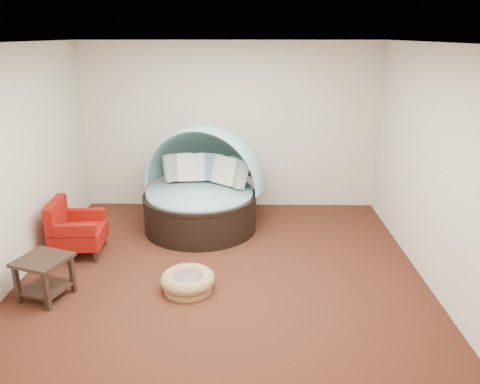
{
  "coord_description": "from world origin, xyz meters",
  "views": [
    {
      "loc": [
        0.32,
        -5.34,
        2.89
      ],
      "look_at": [
        0.2,
        0.6,
        0.88
      ],
      "focal_mm": 35.0,
      "sensor_mm": 36.0,
      "label": 1
    }
  ],
  "objects_px": {
    "canopy_daybed": "(202,181)",
    "pet_basket": "(188,281)",
    "side_table": "(44,272)",
    "red_armchair": "(74,230)"
  },
  "relations": [
    {
      "from": "pet_basket",
      "to": "side_table",
      "type": "distance_m",
      "value": 1.63
    },
    {
      "from": "red_armchair",
      "to": "side_table",
      "type": "xyz_separation_m",
      "value": [
        0.05,
        -1.12,
        -0.04
      ]
    },
    {
      "from": "canopy_daybed",
      "to": "side_table",
      "type": "bearing_deg",
      "value": -109.93
    },
    {
      "from": "red_armchair",
      "to": "side_table",
      "type": "bearing_deg",
      "value": -91.8
    },
    {
      "from": "canopy_daybed",
      "to": "pet_basket",
      "type": "bearing_deg",
      "value": -73.14
    },
    {
      "from": "canopy_daybed",
      "to": "side_table",
      "type": "height_order",
      "value": "canopy_daybed"
    },
    {
      "from": "canopy_daybed",
      "to": "pet_basket",
      "type": "distance_m",
      "value": 2.06
    },
    {
      "from": "red_armchair",
      "to": "side_table",
      "type": "relative_size",
      "value": 1.19
    },
    {
      "from": "pet_basket",
      "to": "red_armchair",
      "type": "height_order",
      "value": "red_armchair"
    },
    {
      "from": "pet_basket",
      "to": "side_table",
      "type": "xyz_separation_m",
      "value": [
        -1.61,
        -0.19,
        0.21
      ]
    }
  ]
}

